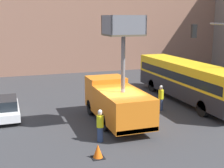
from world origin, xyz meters
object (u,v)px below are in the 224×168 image
(utility_truck, at_px, (117,99))
(road_worker_near_truck, at_px, (100,126))
(city_bus, at_px, (187,79))
(road_worker_directing, at_px, (161,98))
(traffic_cone_near_truck, at_px, (98,151))
(parked_car_curbside, at_px, (4,108))

(utility_truck, distance_m, road_worker_near_truck, 3.28)
(utility_truck, bearing_deg, city_bus, 24.07)
(utility_truck, relative_size, road_worker_directing, 3.66)
(road_worker_near_truck, distance_m, traffic_cone_near_truck, 2.11)
(parked_car_curbside, bearing_deg, road_worker_near_truck, -50.30)
(utility_truck, bearing_deg, parked_car_curbside, 154.19)
(parked_car_curbside, bearing_deg, city_bus, -0.49)
(traffic_cone_near_truck, bearing_deg, road_worker_directing, 42.88)
(road_worker_directing, distance_m, parked_car_curbside, 10.90)
(city_bus, xyz_separation_m, road_worker_near_truck, (-8.97, -5.76, -0.95))
(traffic_cone_near_truck, bearing_deg, utility_truck, 60.15)
(city_bus, xyz_separation_m, parked_car_curbside, (-13.85, 0.12, -1.13))
(city_bus, xyz_separation_m, traffic_cone_near_truck, (-9.66, -7.67, -1.53))
(utility_truck, relative_size, parked_car_curbside, 1.57)
(traffic_cone_near_truck, bearing_deg, road_worker_near_truck, 69.99)
(traffic_cone_near_truck, height_order, parked_car_curbside, parked_car_curbside)
(utility_truck, xyz_separation_m, road_worker_directing, (4.00, 1.60, -0.63))
(utility_truck, bearing_deg, traffic_cone_near_truck, -119.85)
(utility_truck, xyz_separation_m, parked_car_curbside, (-6.78, 3.28, -0.83))
(road_worker_directing, bearing_deg, parked_car_curbside, 93.84)
(utility_truck, xyz_separation_m, traffic_cone_near_truck, (-2.59, -4.51, -1.22))
(utility_truck, relative_size, road_worker_near_truck, 3.73)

